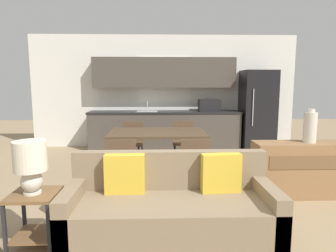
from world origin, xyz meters
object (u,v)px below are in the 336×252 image
refrigerator (257,110)px  dining_chair_far_left (132,141)px  credenza (299,169)px  dining_chair_near_right (194,163)px  vase (310,127)px  couch (171,207)px  side_table (35,211)px  table_lamp (30,163)px  dining_table (158,135)px  dining_chair_far_right (184,140)px  dining_chair_near_left (122,164)px

refrigerator → dining_chair_far_left: refrigerator is taller
credenza → dining_chair_near_right: size_ratio=1.52×
vase → dining_chair_far_left: (-2.57, 1.63, -0.49)m
couch → credenza: couch is taller
side_table → dining_chair_far_left: (0.68, 2.85, 0.12)m
table_lamp → dining_table: bearing=60.2°
side_table → dining_chair_near_right: 2.08m
dining_table → credenza: bearing=-23.4°
dining_table → dining_chair_far_right: (0.50, 0.85, -0.24)m
credenza → dining_chair_far_left: (-2.45, 1.64, 0.10)m
refrigerator → table_lamp: size_ratio=3.69×
credenza → vase: bearing=6.2°
table_lamp → dining_chair_near_left: 1.45m
dining_table → dining_chair_near_left: dining_chair_near_left is taller
side_table → dining_chair_far_left: 2.93m
side_table → credenza: (3.13, 1.20, 0.02)m
couch → dining_chair_far_right: bearing=82.7°
couch → side_table: bearing=-177.0°
dining_chair_far_left → couch: bearing=-69.6°
dining_chair_far_left → dining_chair_near_left: bearing=-82.2°
credenza → dining_chair_near_left: dining_chair_near_left is taller
vase → dining_chair_far_left: size_ratio=0.56×
dining_chair_near_left → couch: bearing=113.2°
couch → dining_chair_near_right: 1.23m
refrigerator → table_lamp: 5.50m
refrigerator → table_lamp: bearing=-129.9°
refrigerator → dining_chair_far_right: 2.32m
dining_chair_near_right → couch: bearing=69.7°
couch → table_lamp: table_lamp is taller
dining_table → dining_chair_far_left: (-0.49, 0.80, -0.24)m
couch → dining_chair_near_left: bearing=118.4°
couch → side_table: size_ratio=3.80×
refrigerator → dining_chair_near_right: size_ratio=2.23×
table_lamp → dining_chair_far_right: table_lamp is taller
dining_chair_near_right → side_table: bearing=33.7°
dining_table → side_table: 2.39m
couch → dining_chair_near_left: couch is taller
table_lamp → dining_chair_far_right: size_ratio=0.61×
dining_chair_near_left → vase: bearing=174.8°
vase → table_lamp: bearing=-159.4°
table_lamp → dining_chair_far_left: table_lamp is taller
dining_chair_far_right → side_table: bearing=-118.1°
refrigerator → credenza: (-0.39, -3.01, -0.55)m
dining_table → dining_chair_near_left: size_ratio=1.87×
couch → vase: vase is taller
couch → vase: (1.95, 1.15, 0.62)m
refrigerator → dining_chair_near_left: size_ratio=2.23×
couch → table_lamp: size_ratio=4.01×
side_table → table_lamp: size_ratio=1.06×
side_table → dining_chair_near_left: 1.40m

